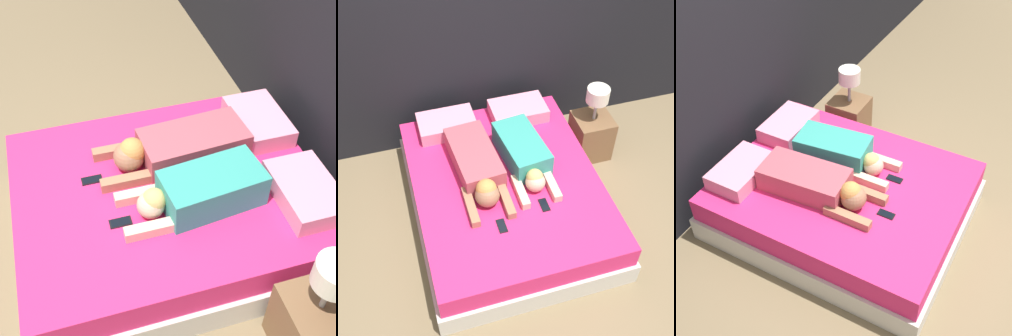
{
  "view_description": "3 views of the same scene",
  "coord_description": "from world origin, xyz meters",
  "views": [
    {
      "loc": [
        1.98,
        -0.58,
        2.65
      ],
      "look_at": [
        0.0,
        0.0,
        0.59
      ],
      "focal_mm": 50.0,
      "sensor_mm": 36.0,
      "label": 1
    },
    {
      "loc": [
        -0.77,
        -2.59,
        3.49
      ],
      "look_at": [
        0.0,
        0.0,
        0.59
      ],
      "focal_mm": 50.0,
      "sensor_mm": 36.0,
      "label": 2
    },
    {
      "loc": [
        -2.48,
        -1.35,
        3.14
      ],
      "look_at": [
        0.0,
        0.0,
        0.59
      ],
      "focal_mm": 50.0,
      "sensor_mm": 36.0,
      "label": 3
    }
  ],
  "objects": [
    {
      "name": "cell_phone_right",
      "position": [
        0.22,
        -0.36,
        0.45
      ],
      "size": [
        0.07,
        0.13,
        0.01
      ],
      "color": "black",
      "rests_on": "bed"
    },
    {
      "name": "person_left",
      "position": [
        -0.22,
        0.13,
        0.54
      ],
      "size": [
        0.4,
        1.03,
        0.24
      ],
      "color": "#B24C59",
      "rests_on": "bed"
    },
    {
      "name": "bed",
      "position": [
        0.0,
        0.0,
        0.22
      ],
      "size": [
        1.65,
        2.04,
        0.44
      ],
      "color": "beige",
      "rests_on": "ground_plane"
    },
    {
      "name": "nightstand",
      "position": [
        1.06,
        0.51,
        0.28
      ],
      "size": [
        0.36,
        0.36,
        0.82
      ],
      "color": "brown",
      "rests_on": "ground_plane"
    },
    {
      "name": "ground_plane",
      "position": [
        0.0,
        0.0,
        0.0
      ],
      "size": [
        12.0,
        12.0,
        0.0
      ],
      "primitive_type": "plane",
      "color": "#7F6B4C"
    },
    {
      "name": "pillow_head_left",
      "position": [
        -0.36,
        0.78,
        0.51
      ],
      "size": [
        0.54,
        0.35,
        0.13
      ],
      "color": "pink",
      "rests_on": "bed"
    },
    {
      "name": "person_right",
      "position": [
        0.21,
        0.14,
        0.55
      ],
      "size": [
        0.39,
        0.91,
        0.23
      ],
      "color": "teal",
      "rests_on": "bed"
    },
    {
      "name": "cell_phone_left",
      "position": [
        -0.17,
        -0.47,
        0.45
      ],
      "size": [
        0.07,
        0.13,
        0.01
      ],
      "color": "black",
      "rests_on": "bed"
    },
    {
      "name": "pillow_head_right",
      "position": [
        0.36,
        0.78,
        0.51
      ],
      "size": [
        0.54,
        0.35,
        0.13
      ],
      "color": "pink",
      "rests_on": "bed"
    }
  ]
}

